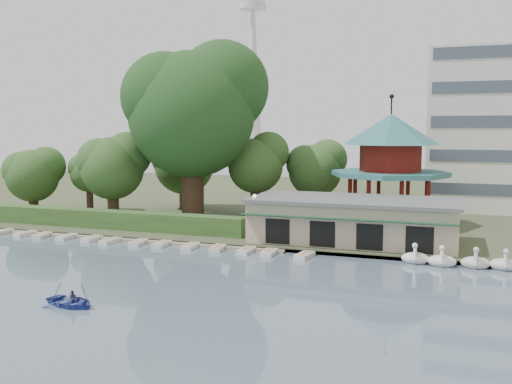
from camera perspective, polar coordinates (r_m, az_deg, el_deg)
The scene contains 13 objects.
ground_plane at distance 36.05m, azimuth -12.83°, elevation -10.81°, with size 220.00×220.00×0.00m, color slate.
shore at distance 83.79m, azimuth 6.45°, elevation -0.80°, with size 220.00×70.00×0.40m, color #424930.
embankment at distance 51.00m, azimuth -2.39°, elevation -5.42°, with size 220.00×0.60×0.30m, color gray.
dock at distance 56.41m, azimuth -13.86°, elevation -4.50°, with size 34.00×1.60×0.24m, color gray.
boathouse at distance 52.38m, azimuth 9.76°, elevation -2.73°, with size 18.60×9.39×3.90m.
pavilion at distance 61.48m, azimuth 13.26°, elevation 3.32°, with size 12.40×12.40×13.50m.
broadcast_tower at distance 181.10m, azimuth -0.32°, elevation 13.76°, with size 8.00×8.00×96.00m.
hedge at distance 60.56m, azimuth -14.56°, elevation -2.65°, with size 30.00×2.00×1.80m, color #345926.
lamp_post at distance 51.50m, azimuth -0.16°, elevation -1.70°, with size 0.36×0.36×4.28m.
big_tree at distance 63.54m, azimuth -6.22°, elevation 8.60°, with size 15.23×14.19×19.92m.
small_trees at distance 68.78m, azimuth -8.61°, elevation 2.70°, with size 39.92×17.49×9.92m.
moored_rowboats at distance 54.20m, azimuth -12.90°, elevation -4.84°, with size 35.27×2.73×0.36m.
rowboat_with_passengers at distance 36.33m, azimuth -18.06°, elevation -10.02°, with size 5.36×4.30×2.01m.
Camera 1 is at (18.57, -29.05, 10.52)m, focal length 40.00 mm.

